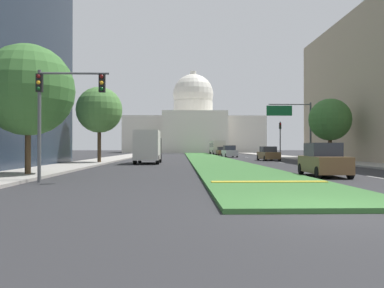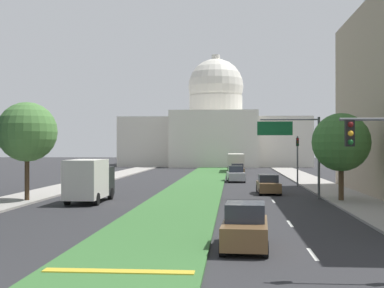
{
  "view_description": "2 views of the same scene",
  "coord_description": "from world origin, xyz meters",
  "px_view_note": "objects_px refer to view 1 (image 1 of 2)",
  "views": [
    {
      "loc": [
        -3.76,
        -9.41,
        1.64
      ],
      "look_at": [
        -2.2,
        43.46,
        2.03
      ],
      "focal_mm": 36.5,
      "sensor_mm": 36.0,
      "label": 1
    },
    {
      "loc": [
        3.67,
        -9.83,
        4.2
      ],
      "look_at": [
        -0.34,
        42.56,
        4.39
      ],
      "focal_mm": 49.72,
      "sensor_mm": 36.0,
      "label": 2
    }
  ],
  "objects_px": {
    "box_truck_delivery": "(148,147)",
    "street_tree_left_near": "(28,90)",
    "street_tree_right_mid": "(330,120)",
    "sedan_lead_stopped": "(323,161)",
    "city_bus": "(217,146)",
    "sedan_far_horizon": "(222,151)",
    "traffic_light_far_right": "(280,135)",
    "overhead_guide_sign": "(295,120)",
    "sedan_midblock": "(268,154)",
    "traffic_light_near_left": "(58,100)",
    "capitol_building": "(193,128)",
    "sedan_distant": "(229,152)",
    "street_tree_left_mid": "(99,110)"
  },
  "relations": [
    {
      "from": "box_truck_delivery",
      "to": "street_tree_left_near",
      "type": "bearing_deg",
      "value": -107.51
    },
    {
      "from": "street_tree_right_mid",
      "to": "sedan_lead_stopped",
      "type": "xyz_separation_m",
      "value": [
        -7.58,
        -18.56,
        -3.6
      ]
    },
    {
      "from": "city_bus",
      "to": "sedan_far_horizon",
      "type": "bearing_deg",
      "value": -88.84
    },
    {
      "from": "traffic_light_far_right",
      "to": "overhead_guide_sign",
      "type": "height_order",
      "value": "overhead_guide_sign"
    },
    {
      "from": "sedan_midblock",
      "to": "sedan_far_horizon",
      "type": "height_order",
      "value": "sedan_midblock"
    },
    {
      "from": "overhead_guide_sign",
      "to": "sedan_far_horizon",
      "type": "height_order",
      "value": "overhead_guide_sign"
    },
    {
      "from": "sedan_lead_stopped",
      "to": "sedan_far_horizon",
      "type": "xyz_separation_m",
      "value": [
        0.17,
        54.79,
        -0.08
      ]
    },
    {
      "from": "street_tree_left_near",
      "to": "sedan_lead_stopped",
      "type": "xyz_separation_m",
      "value": [
        16.36,
        -0.31,
        -3.91
      ]
    },
    {
      "from": "traffic_light_near_left",
      "to": "traffic_light_far_right",
      "type": "height_order",
      "value": "same"
    },
    {
      "from": "capitol_building",
      "to": "sedan_lead_stopped",
      "type": "xyz_separation_m",
      "value": [
        4.18,
        -93.38,
        -6.38
      ]
    },
    {
      "from": "traffic_light_near_left",
      "to": "box_truck_delivery",
      "type": "height_order",
      "value": "traffic_light_near_left"
    },
    {
      "from": "traffic_light_near_left",
      "to": "overhead_guide_sign",
      "type": "height_order",
      "value": "overhead_guide_sign"
    },
    {
      "from": "street_tree_left_near",
      "to": "street_tree_right_mid",
      "type": "bearing_deg",
      "value": 37.33
    },
    {
      "from": "sedan_midblock",
      "to": "sedan_distant",
      "type": "xyz_separation_m",
      "value": [
        -2.77,
        15.24,
        0.07
      ]
    },
    {
      "from": "sedan_midblock",
      "to": "box_truck_delivery",
      "type": "distance_m",
      "value": 16.03
    },
    {
      "from": "sedan_distant",
      "to": "box_truck_delivery",
      "type": "distance_m",
      "value": 25.91
    },
    {
      "from": "street_tree_left_near",
      "to": "street_tree_right_mid",
      "type": "height_order",
      "value": "street_tree_left_near"
    },
    {
      "from": "street_tree_right_mid",
      "to": "sedan_lead_stopped",
      "type": "height_order",
      "value": "street_tree_right_mid"
    },
    {
      "from": "sedan_lead_stopped",
      "to": "sedan_distant",
      "type": "bearing_deg",
      "value": 90.23
    },
    {
      "from": "traffic_light_near_left",
      "to": "street_tree_left_near",
      "type": "relative_size",
      "value": 0.71
    },
    {
      "from": "box_truck_delivery",
      "to": "overhead_guide_sign",
      "type": "bearing_deg",
      "value": 14.03
    },
    {
      "from": "overhead_guide_sign",
      "to": "street_tree_right_mid",
      "type": "xyz_separation_m",
      "value": [
        3.03,
        -2.25,
        -0.15
      ]
    },
    {
      "from": "street_tree_right_mid",
      "to": "sedan_distant",
      "type": "bearing_deg",
      "value": 109.56
    },
    {
      "from": "street_tree_right_mid",
      "to": "city_bus",
      "type": "distance_m",
      "value": 45.42
    },
    {
      "from": "sedan_far_horizon",
      "to": "city_bus",
      "type": "relative_size",
      "value": 0.41
    },
    {
      "from": "traffic_light_far_right",
      "to": "overhead_guide_sign",
      "type": "relative_size",
      "value": 0.8
    },
    {
      "from": "traffic_light_far_right",
      "to": "box_truck_delivery",
      "type": "bearing_deg",
      "value": -136.83
    },
    {
      "from": "traffic_light_near_left",
      "to": "street_tree_left_mid",
      "type": "bearing_deg",
      "value": 96.38
    },
    {
      "from": "city_bus",
      "to": "street_tree_right_mid",
      "type": "bearing_deg",
      "value": -80.38
    },
    {
      "from": "sedan_distant",
      "to": "sedan_far_horizon",
      "type": "xyz_separation_m",
      "value": [
        0.33,
        14.44,
        -0.08
      ]
    },
    {
      "from": "street_tree_left_mid",
      "to": "city_bus",
      "type": "xyz_separation_m",
      "value": [
        15.87,
        46.44,
        -3.47
      ]
    },
    {
      "from": "sedan_lead_stopped",
      "to": "sedan_midblock",
      "type": "distance_m",
      "value": 25.24
    },
    {
      "from": "street_tree_left_near",
      "to": "sedan_midblock",
      "type": "xyz_separation_m",
      "value": [
        18.97,
        24.8,
        -3.97
      ]
    },
    {
      "from": "capitol_building",
      "to": "traffic_light_near_left",
      "type": "height_order",
      "value": "capitol_building"
    },
    {
      "from": "street_tree_left_near",
      "to": "sedan_midblock",
      "type": "relative_size",
      "value": 1.6
    },
    {
      "from": "box_truck_delivery",
      "to": "city_bus",
      "type": "relative_size",
      "value": 0.58
    },
    {
      "from": "traffic_light_near_left",
      "to": "city_bus",
      "type": "distance_m",
      "value": 67.91
    },
    {
      "from": "capitol_building",
      "to": "sedan_distant",
      "type": "height_order",
      "value": "capitol_building"
    },
    {
      "from": "overhead_guide_sign",
      "to": "sedan_distant",
      "type": "relative_size",
      "value": 1.5
    },
    {
      "from": "street_tree_left_mid",
      "to": "overhead_guide_sign",
      "type": "bearing_deg",
      "value": 11.05
    },
    {
      "from": "traffic_light_far_right",
      "to": "box_truck_delivery",
      "type": "relative_size",
      "value": 0.81
    },
    {
      "from": "street_tree_right_mid",
      "to": "city_bus",
      "type": "relative_size",
      "value": 0.61
    },
    {
      "from": "sedan_far_horizon",
      "to": "box_truck_delivery",
      "type": "xyz_separation_m",
      "value": [
        -11.3,
        -37.9,
        0.89
      ]
    },
    {
      "from": "overhead_guide_sign",
      "to": "sedan_lead_stopped",
      "type": "xyz_separation_m",
      "value": [
        -4.55,
        -20.81,
        -3.75
      ]
    },
    {
      "from": "sedan_far_horizon",
      "to": "box_truck_delivery",
      "type": "relative_size",
      "value": 0.7
    },
    {
      "from": "street_tree_left_mid",
      "to": "box_truck_delivery",
      "type": "relative_size",
      "value": 1.17
    },
    {
      "from": "overhead_guide_sign",
      "to": "city_bus",
      "type": "distance_m",
      "value": 42.79
    },
    {
      "from": "capitol_building",
      "to": "street_tree_left_near",
      "type": "xyz_separation_m",
      "value": [
        -12.18,
        -93.07,
        -2.48
      ]
    },
    {
      "from": "street_tree_left_near",
      "to": "street_tree_left_mid",
      "type": "height_order",
      "value": "street_tree_left_mid"
    },
    {
      "from": "overhead_guide_sign",
      "to": "city_bus",
      "type": "xyz_separation_m",
      "value": [
        -4.55,
        42.45,
        -2.84
      ]
    }
  ]
}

